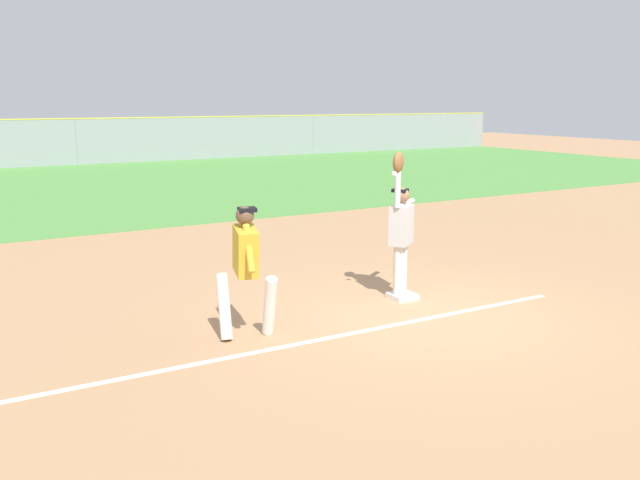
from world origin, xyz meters
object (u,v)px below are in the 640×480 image
runner (246,263)px  parked_car_tan (24,147)px  parked_car_white (126,145)px  baseball (394,174)px  fielder (401,227)px  first_base (402,296)px

runner → parked_car_tan: runner is taller
parked_car_tan → parked_car_white: same height
baseball → parked_car_white: (3.21, 28.19, -1.30)m
fielder → baseball: 0.97m
fielder → parked_car_tan: size_ratio=0.50×
runner → parked_car_white: bearing=91.8°
fielder → baseball: bearing=93.7°
runner → parked_car_tan: size_ratio=0.38×
parked_car_tan → parked_car_white: 4.95m
fielder → parked_car_white: 28.06m
fielder → parked_car_white: bearing=-40.9°
parked_car_white → baseball: bearing=-94.9°
runner → baseball: (2.41, 0.16, 0.98)m
baseball → parked_car_tan: size_ratio=0.02×
baseball → first_base: bearing=31.3°
fielder → runner: fielder is taller
baseball → fielder: bearing=38.8°
parked_car_white → parked_car_tan: bearing=171.6°
first_base → runner: size_ratio=0.22×
fielder → baseball: (-0.36, -0.29, 0.86)m
fielder → parked_car_white: fielder is taller
baseball → parked_car_white: 28.40m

